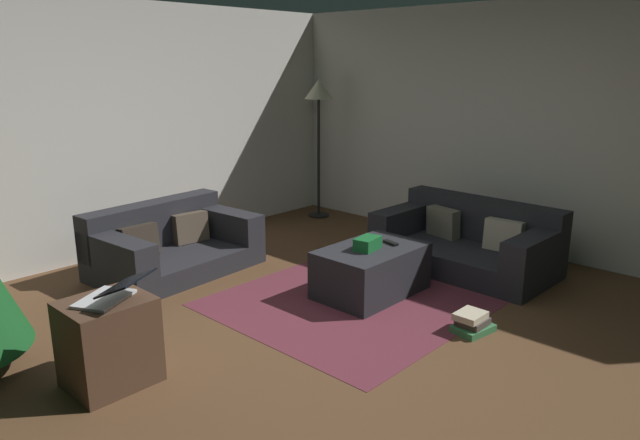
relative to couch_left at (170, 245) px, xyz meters
The scene contains 13 objects.
ground_plane 2.27m from the couch_left, 94.32° to the right, with size 6.40×6.40×0.00m, color brown.
rear_partition 1.39m from the couch_left, 100.78° to the left, with size 6.40×0.12×2.60m, color silver.
corner_partition 3.87m from the couch_left, 37.13° to the right, with size 0.12×6.40×2.60m, color silver.
couch_left is the anchor object (origin of this frame).
couch_right 2.95m from the couch_left, 45.49° to the right, with size 0.96×1.71×0.66m.
ottoman 2.03m from the couch_left, 64.91° to the right, with size 0.96×0.62×0.43m, color #26262B.
gift_box 2.02m from the couch_left, 66.79° to the right, with size 0.24×0.15×0.11m, color #19662D.
tv_remote 2.18m from the couch_left, 60.88° to the right, with size 0.05×0.16×0.02m, color black.
side_table 2.14m from the couch_left, 132.94° to the right, with size 0.52×0.44×0.57m, color #4C3323.
laptop 2.19m from the couch_left, 131.39° to the right, with size 0.49×0.52×0.18m.
book_stack 2.99m from the couch_left, 74.88° to the right, with size 0.33×0.26×0.16m.
corner_lamp 2.83m from the couch_left, ahead, with size 0.36×0.36×1.77m.
area_rug 2.04m from the couch_left, 64.91° to the right, with size 2.60×2.00×0.01m, color brown.
Camera 1 is at (-2.84, -2.60, 1.99)m, focal length 33.07 mm.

